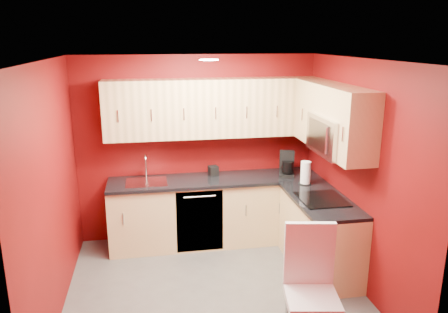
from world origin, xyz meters
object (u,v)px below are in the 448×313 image
object	(u,v)px
napkin_holder	(213,171)
sink	(146,179)
paper_towel	(306,173)
dining_chair	(312,292)
coffee_maker	(287,164)
microwave	(336,135)

from	to	relation	value
napkin_holder	sink	bearing A→B (deg)	-171.76
paper_towel	dining_chair	xyz separation A→B (m)	(-0.59, -1.82, -0.49)
coffee_maker	sink	bearing A→B (deg)	-166.14
microwave	paper_towel	world-z (taller)	microwave
coffee_maker	paper_towel	xyz separation A→B (m)	(0.13, -0.37, -0.02)
sink	paper_towel	size ratio (longest dim) A/B	1.78
paper_towel	sink	bearing A→B (deg)	167.67
dining_chair	napkin_holder	bearing A→B (deg)	112.15
coffee_maker	paper_towel	size ratio (longest dim) A/B	1.11
microwave	paper_towel	bearing A→B (deg)	100.59
sink	microwave	bearing A→B (deg)	-25.60
sink	napkin_holder	bearing A→B (deg)	8.24
sink	napkin_holder	world-z (taller)	sink
sink	dining_chair	xyz separation A→B (m)	(1.40, -2.26, -0.38)
sink	napkin_holder	distance (m)	0.90
napkin_holder	dining_chair	size ratio (longest dim) A/B	0.11
paper_towel	coffee_maker	bearing A→B (deg)	108.46
coffee_maker	napkin_holder	size ratio (longest dim) A/B	2.54
napkin_holder	dining_chair	xyz separation A→B (m)	(0.51, -2.39, -0.41)
sink	coffee_maker	bearing A→B (deg)	-1.84
napkin_holder	coffee_maker	bearing A→B (deg)	-11.03
coffee_maker	paper_towel	bearing A→B (deg)	-55.84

